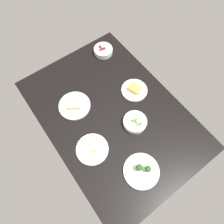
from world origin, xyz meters
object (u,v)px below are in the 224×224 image
at_px(plate_eggs, 92,149).
at_px(bowl_berries, 103,50).
at_px(plate_sandwich, 75,105).
at_px(plate_broccoli, 142,171).
at_px(bowl_peas, 135,122).
at_px(plate_cheese, 134,90).

bearing_deg(plate_eggs, bowl_berries, -40.21).
height_order(bowl_berries, plate_sandwich, bowl_berries).
distance_m(plate_sandwich, plate_broccoli, 0.61).
distance_m(plate_eggs, plate_broccoli, 0.32).
bearing_deg(bowl_berries, bowl_peas, 163.56).
xyz_separation_m(plate_sandwich, plate_broccoli, (-0.61, -0.09, 0.00)).
height_order(bowl_peas, bowl_berries, bowl_berries).
height_order(plate_eggs, plate_broccoli, plate_broccoli).
height_order(plate_eggs, bowl_peas, bowl_peas).
xyz_separation_m(bowl_peas, plate_broccoli, (-0.26, 0.16, -0.01)).
relative_size(plate_sandwich, plate_broccoli, 1.01).
bearing_deg(plate_cheese, bowl_berries, -3.46).
xyz_separation_m(bowl_berries, plate_broccoli, (-0.88, 0.35, -0.01)).
xyz_separation_m(plate_eggs, plate_sandwich, (0.33, -0.07, 0.00)).
xyz_separation_m(plate_cheese, bowl_berries, (0.42, -0.03, 0.01)).
distance_m(plate_cheese, plate_broccoli, 0.56).
height_order(bowl_berries, plate_broccoli, plate_broccoli).
bearing_deg(bowl_peas, plate_cheese, -38.44).
height_order(plate_eggs, bowl_berries, bowl_berries).
bearing_deg(plate_sandwich, plate_cheese, -109.72).
bearing_deg(plate_sandwich, plate_eggs, 167.54).
distance_m(plate_eggs, plate_cheese, 0.51).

